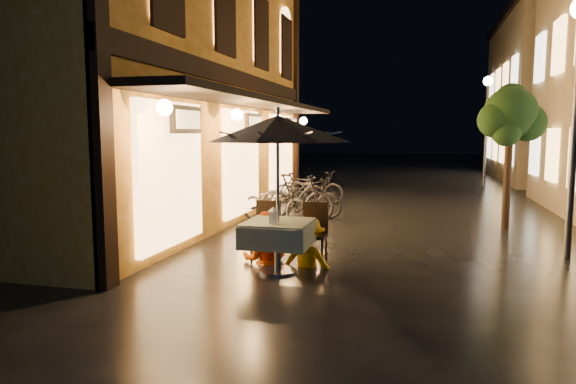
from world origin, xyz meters
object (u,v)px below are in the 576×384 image
(patio_umbrella, at_px, (278,129))
(bicycle_0, at_px, (275,203))
(person_orange, at_px, (266,213))
(cafe_table, at_px, (278,234))
(table_lantern, at_px, (274,214))
(person_yellow, at_px, (308,219))

(patio_umbrella, distance_m, bicycle_0, 4.69)
(person_orange, bearing_deg, cafe_table, 113.47)
(table_lantern, height_order, person_orange, person_orange)
(cafe_table, xyz_separation_m, person_yellow, (0.35, 0.52, 0.16))
(patio_umbrella, bearing_deg, person_orange, 122.27)
(table_lantern, relative_size, person_yellow, 0.17)
(table_lantern, relative_size, person_orange, 0.16)
(cafe_table, distance_m, person_orange, 0.73)
(cafe_table, bearing_deg, table_lantern, -90.00)
(table_lantern, height_order, bicycle_0, table_lantern)
(patio_umbrella, bearing_deg, table_lantern, -90.00)
(person_orange, bearing_deg, table_lantern, 105.66)
(cafe_table, distance_m, bicycle_0, 4.38)
(cafe_table, relative_size, table_lantern, 3.96)
(table_lantern, distance_m, bicycle_0, 4.62)
(person_orange, relative_size, person_yellow, 1.08)
(patio_umbrella, distance_m, person_orange, 1.51)
(patio_umbrella, relative_size, person_orange, 1.53)
(patio_umbrella, distance_m, person_yellow, 1.53)
(person_orange, bearing_deg, bicycle_0, -85.30)
(cafe_table, xyz_separation_m, bicycle_0, (-1.24, 4.20, -0.13))
(patio_umbrella, bearing_deg, bicycle_0, 106.44)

